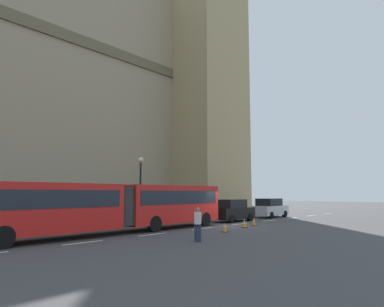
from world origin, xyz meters
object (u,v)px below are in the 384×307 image
traffic_cone_middle (244,223)px  sedan_lead (232,211)px  traffic_cone_east (254,222)px  street_lamp (140,185)px  traffic_cone_west (225,227)px  pedestrian_near_cones (198,223)px  sedan_trailing (270,208)px  articulated_bus (117,204)px

traffic_cone_middle → sedan_lead: bearing=43.3°
sedan_lead → traffic_cone_east: 4.12m
street_lamp → sedan_lead: bearing=-37.1°
traffic_cone_west → traffic_cone_middle: 3.25m
traffic_cone_west → pedestrian_near_cones: size_ratio=0.34×
sedan_lead → sedan_trailing: 6.60m
street_lamp → sedan_trailing: bearing=-19.9°
traffic_cone_east → pedestrian_near_cones: (-9.39, -2.42, 0.63)m
articulated_bus → sedan_trailing: 18.58m
sedan_lead → traffic_cone_west: sedan_lead is taller
sedan_trailing → pedestrian_near_cones: bearing=-162.1°
articulated_bus → traffic_cone_east: bearing=-20.1°
traffic_cone_west → pedestrian_near_cones: pedestrian_near_cones is taller
sedan_trailing → traffic_cone_west: bearing=-162.6°
pedestrian_near_cones → traffic_cone_middle: bearing=15.9°
articulated_bus → sedan_trailing: (18.57, -0.12, -0.83)m
sedan_lead → sedan_trailing: bearing=0.3°
traffic_cone_middle → traffic_cone_east: size_ratio=1.00×
articulated_bus → sedan_lead: 11.99m
traffic_cone_west → pedestrian_near_cones: bearing=-160.8°
sedan_trailing → pedestrian_near_cones: (-18.19, -5.87, -0.00)m
pedestrian_near_cones → articulated_bus: bearing=93.5°
sedan_lead → sedan_trailing: size_ratio=1.00×
articulated_bus → traffic_cone_east: articulated_bus is taller
street_lamp → pedestrian_near_cones: (-5.43, -10.50, -2.14)m
articulated_bus → traffic_cone_middle: (8.08, -3.80, -1.46)m
sedan_lead → traffic_cone_east: sedan_lead is taller
sedan_lead → articulated_bus: bearing=179.3°
articulated_bus → sedan_trailing: articulated_bus is taller
traffic_cone_middle → street_lamp: 9.05m
sedan_trailing → traffic_cone_east: size_ratio=7.59×
traffic_cone_west → street_lamp: (0.90, 8.92, 2.77)m
traffic_cone_east → pedestrian_near_cones: pedestrian_near_cones is taller
articulated_bus → pedestrian_near_cones: (0.37, -5.99, -0.83)m
sedan_trailing → street_lamp: (-12.77, 4.63, 2.14)m
articulated_bus → pedestrian_near_cones: articulated_bus is taller
sedan_trailing → traffic_cone_east: sedan_trailing is taller
traffic_cone_middle → articulated_bus: bearing=154.8°
articulated_bus → street_lamp: street_lamp is taller
traffic_cone_middle → traffic_cone_east: bearing=7.6°
street_lamp → traffic_cone_middle: bearing=-74.6°
traffic_cone_west → traffic_cone_east: size_ratio=1.00×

